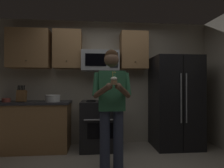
{
  "coord_description": "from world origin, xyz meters",
  "views": [
    {
      "loc": [
        -0.26,
        -2.34,
        1.23
      ],
      "look_at": [
        -0.01,
        0.43,
        1.25
      ],
      "focal_mm": 30.26,
      "sensor_mm": 36.0,
      "label": 1
    }
  ],
  "objects": [
    {
      "name": "microwave",
      "position": [
        -0.15,
        1.48,
        1.72
      ],
      "size": [
        0.74,
        0.41,
        0.4
      ],
      "color": "#9EA0A5"
    },
    {
      "name": "knife_block",
      "position": [
        -1.62,
        1.33,
        1.04
      ],
      "size": [
        0.16,
        0.15,
        0.32
      ],
      "color": "brown",
      "rests_on": "counter_left"
    },
    {
      "name": "refrigerator",
      "position": [
        1.35,
        1.32,
        0.9
      ],
      "size": [
        0.9,
        0.75,
        1.8
      ],
      "color": "black",
      "rests_on": "ground"
    },
    {
      "name": "bowl_large_white",
      "position": [
        -1.05,
        1.34,
        0.99
      ],
      "size": [
        0.28,
        0.28,
        0.13
      ],
      "color": "white",
      "rests_on": "counter_left"
    },
    {
      "name": "counter_left",
      "position": [
        -1.45,
        1.38,
        0.46
      ],
      "size": [
        1.44,
        0.66,
        0.92
      ],
      "color": "#9E7247",
      "rests_on": "ground"
    },
    {
      "name": "wall_back",
      "position": [
        0.0,
        1.75,
        1.3
      ],
      "size": [
        4.4,
        0.1,
        2.6
      ],
      "primitive_type": "cube",
      "color": "#B7AD99",
      "rests_on": "ground"
    },
    {
      "name": "oven_range",
      "position": [
        -0.15,
        1.36,
        0.46
      ],
      "size": [
        0.76,
        0.7,
        0.93
      ],
      "color": "black",
      "rests_on": "ground"
    },
    {
      "name": "cabinet_row_upper",
      "position": [
        -0.72,
        1.53,
        1.95
      ],
      "size": [
        2.78,
        0.36,
        0.76
      ],
      "color": "#9E7247"
    },
    {
      "name": "bowl_small_colored",
      "position": [
        -1.9,
        1.34,
        0.96
      ],
      "size": [
        0.15,
        0.15,
        0.07
      ],
      "color": "#B24C3F",
      "rests_on": "counter_left"
    },
    {
      "name": "person",
      "position": [
        -0.01,
        0.42,
        1.0
      ],
      "size": [
        0.6,
        0.48,
        1.76
      ],
      "color": "#383F59",
      "rests_on": "ground"
    },
    {
      "name": "cupcake",
      "position": [
        -0.01,
        0.09,
        1.29
      ],
      "size": [
        0.09,
        0.09,
        0.17
      ],
      "color": "#A87F56"
    }
  ]
}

